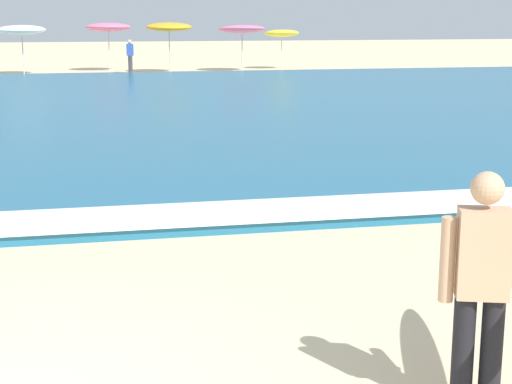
% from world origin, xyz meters
% --- Properties ---
extents(sea, '(120.00, 28.00, 0.14)m').
position_xyz_m(sea, '(0.00, 18.43, 0.07)').
color(sea, '#1E6084').
rests_on(sea, ground).
extents(surf_foam, '(120.00, 1.31, 0.01)m').
position_xyz_m(surf_foam, '(0.00, 5.03, 0.15)').
color(surf_foam, white).
rests_on(surf_foam, sea).
extents(beach_umbrella_4, '(2.18, 2.18, 2.27)m').
position_xyz_m(beach_umbrella_4, '(-1.88, 33.30, 2.04)').
color(beach_umbrella_4, beige).
rests_on(beach_umbrella_4, ground).
extents(beach_umbrella_5, '(2.18, 2.19, 2.36)m').
position_xyz_m(beach_umbrella_5, '(2.06, 35.22, 2.12)').
color(beach_umbrella_5, beige).
rests_on(beach_umbrella_5, ground).
extents(beach_umbrella_6, '(2.15, 2.16, 2.39)m').
position_xyz_m(beach_umbrella_6, '(4.82, 33.39, 2.15)').
color(beach_umbrella_6, beige).
rests_on(beach_umbrella_6, ground).
extents(beach_umbrella_7, '(2.25, 2.27, 2.29)m').
position_xyz_m(beach_umbrella_7, '(8.39, 33.71, 2.04)').
color(beach_umbrella_7, beige).
rests_on(beach_umbrella_7, ground).
extents(beach_umbrella_8, '(1.75, 1.77, 2.04)m').
position_xyz_m(beach_umbrella_8, '(10.67, 34.95, 1.79)').
color(beach_umbrella_8, beige).
rests_on(beach_umbrella_8, ground).
extents(beachgoer_near_row_left, '(0.32, 0.20, 1.58)m').
position_xyz_m(beachgoer_near_row_left, '(2.96, 33.37, 0.84)').
color(beachgoer_near_row_left, '#383842').
rests_on(beachgoer_near_row_left, ground).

